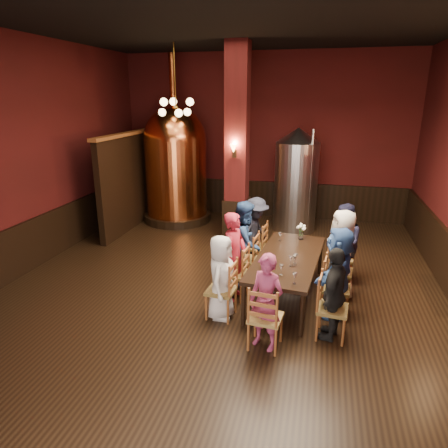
% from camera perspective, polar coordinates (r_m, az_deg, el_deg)
% --- Properties ---
extents(room, '(10.00, 10.02, 4.50)m').
position_cam_1_polar(room, '(6.59, -0.65, 8.16)').
color(room, black).
rests_on(room, ground).
extents(wainscot_back, '(7.90, 0.08, 1.00)m').
position_cam_1_polar(wainscot_back, '(11.72, 5.45, 3.68)').
color(wainscot_back, black).
rests_on(wainscot_back, ground).
extents(wainscot_left, '(0.08, 9.90, 1.00)m').
position_cam_1_polar(wainscot_left, '(8.88, -26.22, -2.83)').
color(wainscot_left, black).
rests_on(wainscot_left, ground).
extents(column, '(0.58, 0.58, 4.50)m').
position_cam_1_polar(column, '(9.35, 1.89, 11.06)').
color(column, '#480F0F').
rests_on(column, ground).
extents(partition, '(0.22, 3.50, 2.40)m').
position_cam_1_polar(partition, '(10.86, -12.93, 5.96)').
color(partition, black).
rests_on(partition, ground).
extents(pendant_cluster, '(0.90, 0.90, 1.70)m').
position_cam_1_polar(pendant_cluster, '(9.81, -6.89, 16.24)').
color(pendant_cluster, '#A57226').
rests_on(pendant_cluster, room).
extents(sconce_column, '(0.20, 0.20, 0.36)m').
position_cam_1_polar(sconce_column, '(9.07, 1.49, 10.52)').
color(sconce_column, black).
rests_on(sconce_column, column).
extents(dining_table, '(1.23, 2.49, 0.75)m').
position_cam_1_polar(dining_table, '(6.92, 9.09, -5.11)').
color(dining_table, black).
rests_on(dining_table, ground).
extents(chair_0, '(0.50, 0.50, 0.92)m').
position_cam_1_polar(chair_0, '(6.33, -0.43, -9.42)').
color(chair_0, '#9C5427').
rests_on(chair_0, ground).
extents(person_0, '(0.46, 0.68, 1.36)m').
position_cam_1_polar(person_0, '(6.23, -0.43, -7.62)').
color(person_0, silver).
rests_on(person_0, ground).
extents(chair_1, '(0.50, 0.50, 0.92)m').
position_cam_1_polar(chair_1, '(6.90, 1.48, -7.00)').
color(chair_1, '#9C5427').
rests_on(chair_1, ground).
extents(person_1, '(0.49, 0.63, 1.54)m').
position_cam_1_polar(person_1, '(6.78, 1.50, -4.64)').
color(person_1, '#A41C2D').
rests_on(person_1, ground).
extents(chair_2, '(0.50, 0.50, 0.92)m').
position_cam_1_polar(chair_2, '(7.48, 3.05, -4.98)').
color(chair_2, '#9C5427').
rests_on(chair_2, ground).
extents(person_2, '(0.38, 0.76, 1.57)m').
position_cam_1_polar(person_2, '(7.36, 3.09, -2.67)').
color(person_2, navy).
rests_on(person_2, ground).
extents(chair_3, '(0.50, 0.50, 0.92)m').
position_cam_1_polar(chair_3, '(8.08, 4.41, -3.23)').
color(chair_3, '#9C5427').
rests_on(chair_3, ground).
extents(person_3, '(0.78, 1.06, 1.47)m').
position_cam_1_polar(person_3, '(7.98, 4.46, -1.37)').
color(person_3, black).
rests_on(person_3, ground).
extents(chair_4, '(0.50, 0.50, 0.92)m').
position_cam_1_polar(chair_4, '(6.04, 15.26, -11.56)').
color(chair_4, '#9C5427').
rests_on(chair_4, ground).
extents(person_4, '(0.55, 0.88, 1.39)m').
position_cam_1_polar(person_4, '(5.93, 15.44, -9.58)').
color(person_4, black).
rests_on(person_4, ground).
extents(chair_5, '(0.50, 0.50, 0.92)m').
position_cam_1_polar(chair_5, '(6.63, 15.76, -8.81)').
color(chair_5, '#9C5427').
rests_on(chair_5, ground).
extents(person_5, '(0.73, 1.43, 1.48)m').
position_cam_1_polar(person_5, '(6.51, 15.96, -6.61)').
color(person_5, '#345A9D').
rests_on(person_5, ground).
extents(chair_6, '(0.50, 0.50, 0.92)m').
position_cam_1_polar(chair_6, '(7.23, 16.16, -6.54)').
color(chair_6, '#9C5427').
rests_on(chair_6, ground).
extents(person_6, '(0.69, 0.87, 1.57)m').
position_cam_1_polar(person_6, '(7.11, 16.39, -4.16)').
color(person_6, beige).
rests_on(person_6, ground).
extents(chair_7, '(0.50, 0.50, 0.92)m').
position_cam_1_polar(chair_7, '(7.85, 16.51, -4.60)').
color(chair_7, '#9C5427').
rests_on(chair_7, ground).
extents(person_7, '(0.53, 0.79, 1.49)m').
position_cam_1_polar(person_7, '(7.75, 16.69, -2.65)').
color(person_7, black).
rests_on(person_7, ground).
extents(chair_8, '(0.50, 0.50, 0.92)m').
position_cam_1_polar(chair_8, '(5.66, 5.95, -13.10)').
color(chair_8, '#9C5427').
rests_on(chair_8, ground).
extents(person_8, '(0.59, 0.50, 1.38)m').
position_cam_1_polar(person_8, '(5.54, 6.03, -11.05)').
color(person_8, '#973259').
rests_on(person_8, ground).
extents(copper_kettle, '(2.17, 2.17, 4.39)m').
position_cam_1_polar(copper_kettle, '(11.03, -6.92, 8.58)').
color(copper_kettle, black).
rests_on(copper_kettle, ground).
extents(steel_vessel, '(1.10, 1.10, 2.62)m').
position_cam_1_polar(steel_vessel, '(10.33, 10.25, 6.15)').
color(steel_vessel, '#B2B2B7').
rests_on(steel_vessel, ground).
extents(rose_vase, '(0.18, 0.18, 0.31)m').
position_cam_1_polar(rose_vase, '(7.68, 10.99, -0.73)').
color(rose_vase, white).
rests_on(rose_vase, dining_table).
extents(wine_glass_0, '(0.07, 0.07, 0.17)m').
position_cam_1_polar(wine_glass_0, '(6.49, 9.50, -5.30)').
color(wine_glass_0, white).
rests_on(wine_glass_0, dining_table).
extents(wine_glass_1, '(0.07, 0.07, 0.17)m').
position_cam_1_polar(wine_glass_1, '(7.57, 8.00, -1.81)').
color(wine_glass_1, white).
rests_on(wine_glass_1, dining_table).
extents(wine_glass_2, '(0.07, 0.07, 0.17)m').
position_cam_1_polar(wine_glass_2, '(6.12, 6.33, -6.64)').
color(wine_glass_2, white).
rests_on(wine_glass_2, dining_table).
extents(wine_glass_3, '(0.07, 0.07, 0.17)m').
position_cam_1_polar(wine_glass_3, '(6.39, 5.59, -5.50)').
color(wine_glass_3, white).
rests_on(wine_glass_3, dining_table).
extents(wine_glass_4, '(0.07, 0.07, 0.17)m').
position_cam_1_polar(wine_glass_4, '(6.61, 10.15, -4.91)').
color(wine_glass_4, white).
rests_on(wine_glass_4, dining_table).
extents(wine_glass_5, '(0.07, 0.07, 0.17)m').
position_cam_1_polar(wine_glass_5, '(6.52, 10.06, -5.21)').
color(wine_glass_5, white).
rests_on(wine_glass_5, dining_table).
extents(wine_glass_6, '(0.07, 0.07, 0.17)m').
position_cam_1_polar(wine_glass_6, '(6.10, 6.10, -6.72)').
color(wine_glass_6, white).
rests_on(wine_glass_6, dining_table).
extents(wine_glass_7, '(0.07, 0.07, 0.17)m').
position_cam_1_polar(wine_glass_7, '(5.93, 10.05, -7.66)').
color(wine_glass_7, white).
rests_on(wine_glass_7, dining_table).
extents(wine_glass_8, '(0.07, 0.07, 0.17)m').
position_cam_1_polar(wine_glass_8, '(6.17, 8.19, -6.52)').
color(wine_glass_8, white).
rests_on(wine_glass_8, dining_table).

